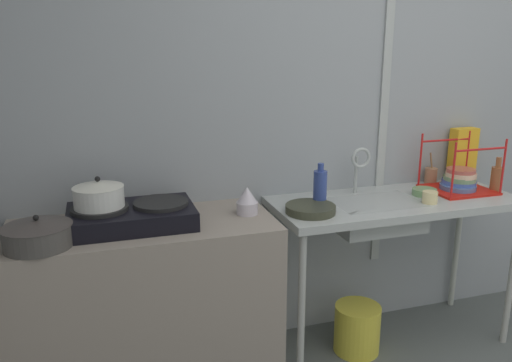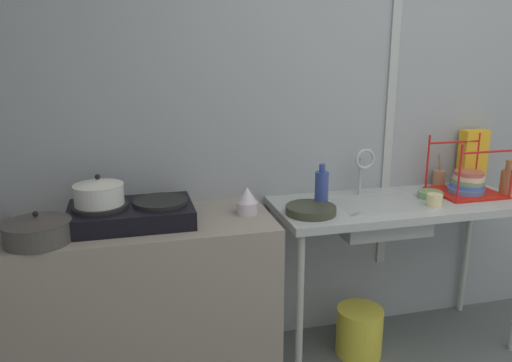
% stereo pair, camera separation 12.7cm
% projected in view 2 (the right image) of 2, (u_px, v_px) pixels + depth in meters
% --- Properties ---
extents(wall_back, '(4.97, 0.10, 2.60)m').
position_uv_depth(wall_back, '(390.00, 110.00, 2.89)').
color(wall_back, '#93999D').
rests_on(wall_back, ground).
extents(wall_metal_strip, '(0.05, 0.01, 2.08)m').
position_uv_depth(wall_metal_strip, '(392.00, 88.00, 2.80)').
color(wall_metal_strip, '#A9B0AC').
extents(counter_concrete, '(1.23, 0.54, 0.86)m').
position_uv_depth(counter_concrete, '(148.00, 305.00, 2.47)').
color(counter_concrete, gray).
rests_on(counter_concrete, ground).
extents(counter_sink, '(1.35, 0.54, 0.86)m').
position_uv_depth(counter_sink, '(399.00, 214.00, 2.71)').
color(counter_sink, '#A9B0AC').
rests_on(counter_sink, ground).
extents(stove, '(0.56, 0.36, 0.10)m').
position_uv_depth(stove, '(131.00, 213.00, 2.33)').
color(stove, black).
rests_on(stove, counter_concrete).
extents(pot_on_left_burner, '(0.22, 0.22, 0.14)m').
position_uv_depth(pot_on_left_burner, '(99.00, 192.00, 2.27)').
color(pot_on_left_burner, silver).
rests_on(pot_on_left_burner, stove).
extents(pot_beside_stove, '(0.28, 0.28, 0.14)m').
position_uv_depth(pot_beside_stove, '(37.00, 229.00, 2.10)').
color(pot_beside_stove, '#44413D').
rests_on(pot_beside_stove, counter_concrete).
extents(percolator, '(0.11, 0.11, 0.14)m').
position_uv_depth(percolator, '(247.00, 201.00, 2.47)').
color(percolator, silver).
rests_on(percolator, counter_concrete).
extents(sink_basin, '(0.47, 0.31, 0.15)m').
position_uv_depth(sink_basin, '(379.00, 217.00, 2.66)').
color(sink_basin, '#A9B0AC').
rests_on(sink_basin, counter_sink).
extents(faucet, '(0.12, 0.07, 0.27)m').
position_uv_depth(faucet, '(364.00, 164.00, 2.73)').
color(faucet, '#A9B0AC').
rests_on(faucet, counter_sink).
extents(frying_pan, '(0.25, 0.25, 0.04)m').
position_uv_depth(frying_pan, '(311.00, 210.00, 2.48)').
color(frying_pan, '#363828').
rests_on(frying_pan, counter_sink).
extents(dish_rack, '(0.35, 0.31, 0.31)m').
position_uv_depth(dish_rack, '(467.00, 184.00, 2.81)').
color(dish_rack, red).
rests_on(dish_rack, counter_sink).
extents(cup_by_rack, '(0.08, 0.08, 0.06)m').
position_uv_depth(cup_by_rack, '(435.00, 200.00, 2.60)').
color(cup_by_rack, beige).
rests_on(cup_by_rack, counter_sink).
extents(small_bowl_on_drainboard, '(0.13, 0.13, 0.04)m').
position_uv_depth(small_bowl_on_drainboard, '(430.00, 194.00, 2.74)').
color(small_bowl_on_drainboard, '#729C63').
rests_on(small_bowl_on_drainboard, counter_sink).
extents(bottle_by_sink, '(0.07, 0.07, 0.23)m').
position_uv_depth(bottle_by_sink, '(321.00, 189.00, 2.55)').
color(bottle_by_sink, '#2F448B').
rests_on(bottle_by_sink, counter_sink).
extents(bottle_by_rack, '(0.07, 0.07, 0.20)m').
position_uv_depth(bottle_by_rack, '(506.00, 181.00, 2.78)').
color(bottle_by_rack, '#985932').
rests_on(bottle_by_rack, counter_sink).
extents(cereal_box, '(0.16, 0.08, 0.33)m').
position_uv_depth(cereal_box, '(472.00, 157.00, 2.99)').
color(cereal_box, gold).
rests_on(cereal_box, counter_sink).
extents(utensil_jar, '(0.07, 0.07, 0.19)m').
position_uv_depth(utensil_jar, '(439.00, 178.00, 2.96)').
color(utensil_jar, '#A47451').
rests_on(utensil_jar, counter_sink).
extents(bucket_on_floor, '(0.25, 0.25, 0.27)m').
position_uv_depth(bucket_on_floor, '(359.00, 331.00, 2.78)').
color(bucket_on_floor, yellow).
rests_on(bucket_on_floor, ground).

